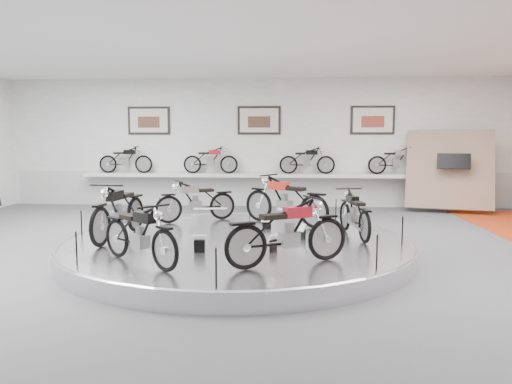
# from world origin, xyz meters

# --- Properties ---
(floor) EXTENTS (16.00, 16.00, 0.00)m
(floor) POSITION_xyz_m (0.00, 0.00, 0.00)
(floor) COLOR #4D4D4F
(floor) RESTS_ON ground
(ceiling) EXTENTS (16.00, 16.00, 0.00)m
(ceiling) POSITION_xyz_m (0.00, 0.00, 4.00)
(ceiling) COLOR white
(ceiling) RESTS_ON wall_back
(wall_back) EXTENTS (16.00, 0.00, 16.00)m
(wall_back) POSITION_xyz_m (0.00, 7.00, 2.00)
(wall_back) COLOR white
(wall_back) RESTS_ON floor
(wall_front) EXTENTS (16.00, 0.00, 16.00)m
(wall_front) POSITION_xyz_m (0.00, -7.00, 2.00)
(wall_front) COLOR white
(wall_front) RESTS_ON floor
(dado_band) EXTENTS (15.68, 0.04, 1.10)m
(dado_band) POSITION_xyz_m (0.00, 6.98, 0.55)
(dado_band) COLOR #BCBCBA
(dado_band) RESTS_ON floor
(display_platform) EXTENTS (6.40, 6.40, 0.30)m
(display_platform) POSITION_xyz_m (0.00, 0.30, 0.15)
(display_platform) COLOR silver
(display_platform) RESTS_ON floor
(platform_rim) EXTENTS (6.40, 6.40, 0.10)m
(platform_rim) POSITION_xyz_m (0.00, 0.30, 0.27)
(platform_rim) COLOR #B2B2BA
(platform_rim) RESTS_ON display_platform
(shelf) EXTENTS (11.00, 0.55, 0.10)m
(shelf) POSITION_xyz_m (0.00, 6.70, 1.00)
(shelf) COLOR silver
(shelf) RESTS_ON wall_back
(poster_left) EXTENTS (1.35, 0.06, 0.88)m
(poster_left) POSITION_xyz_m (-3.50, 6.96, 2.70)
(poster_left) COLOR beige
(poster_left) RESTS_ON wall_back
(poster_center) EXTENTS (1.35, 0.06, 0.88)m
(poster_center) POSITION_xyz_m (0.00, 6.96, 2.70)
(poster_center) COLOR beige
(poster_center) RESTS_ON wall_back
(poster_right) EXTENTS (1.35, 0.06, 0.88)m
(poster_right) POSITION_xyz_m (3.50, 6.96, 2.70)
(poster_right) COLOR beige
(poster_right) RESTS_ON wall_back
(display_panel) EXTENTS (2.56, 1.52, 2.30)m
(display_panel) POSITION_xyz_m (5.60, 6.10, 1.25)
(display_panel) COLOR #90705B
(display_panel) RESTS_ON floor
(shelf_bike_a) EXTENTS (1.22, 0.43, 0.73)m
(shelf_bike_a) POSITION_xyz_m (-4.20, 6.70, 1.42)
(shelf_bike_a) COLOR black
(shelf_bike_a) RESTS_ON shelf
(shelf_bike_b) EXTENTS (1.22, 0.43, 0.73)m
(shelf_bike_b) POSITION_xyz_m (-1.50, 6.70, 1.42)
(shelf_bike_b) COLOR maroon
(shelf_bike_b) RESTS_ON shelf
(shelf_bike_c) EXTENTS (1.22, 0.43, 0.73)m
(shelf_bike_c) POSITION_xyz_m (1.50, 6.70, 1.42)
(shelf_bike_c) COLOR black
(shelf_bike_c) RESTS_ON shelf
(shelf_bike_d) EXTENTS (1.22, 0.43, 0.73)m
(shelf_bike_d) POSITION_xyz_m (4.20, 6.70, 1.42)
(shelf_bike_d) COLOR #AEAFB3
(shelf_bike_d) RESTS_ON shelf
(bike_a) EXTENTS (0.80, 1.59, 0.89)m
(bike_a) POSITION_xyz_m (2.19, 0.70, 0.75)
(bike_a) COLOR black
(bike_a) RESTS_ON display_platform
(bike_b) EXTENTS (1.87, 1.56, 1.07)m
(bike_b) POSITION_xyz_m (0.88, 1.90, 0.84)
(bike_b) COLOR red
(bike_b) RESTS_ON display_platform
(bike_c) EXTENTS (1.65, 1.27, 0.93)m
(bike_c) POSITION_xyz_m (-1.12, 2.20, 0.77)
(bike_c) COLOR #AEAFB3
(bike_c) RESTS_ON display_platform
(bike_d) EXTENTS (0.84, 1.86, 1.06)m
(bike_d) POSITION_xyz_m (-2.18, 0.21, 0.83)
(bike_d) COLOR black
(bike_d) RESTS_ON display_platform
(bike_e) EXTENTS (1.56, 1.43, 0.92)m
(bike_e) POSITION_xyz_m (-1.25, -1.60, 0.76)
(bike_e) COLOR black
(bike_e) RESTS_ON display_platform
(bike_f) EXTENTS (1.78, 1.33, 1.00)m
(bike_f) POSITION_xyz_m (0.94, -1.50, 0.80)
(bike_f) COLOR maroon
(bike_f) RESTS_ON display_platform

